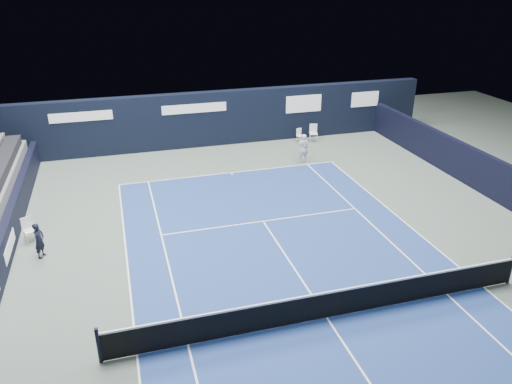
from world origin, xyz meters
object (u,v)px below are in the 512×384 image
at_px(folding_chair_back_a, 299,133).
at_px(folding_chair_back_b, 313,131).
at_px(line_judge_chair, 29,228).
at_px(tennis_net, 328,304).
at_px(tennis_player, 303,148).

bearing_deg(folding_chair_back_a, folding_chair_back_b, -23.82).
bearing_deg(line_judge_chair, folding_chair_back_a, 5.46).
distance_m(folding_chair_back_a, tennis_net, 16.35).
distance_m(folding_chair_back_a, folding_chair_back_b, 0.86).
distance_m(line_judge_chair, tennis_player, 13.82).
xyz_separation_m(folding_chair_back_b, tennis_player, (-1.88, -3.14, 0.19)).
height_order(line_judge_chair, tennis_net, tennis_net).
height_order(folding_chair_back_a, tennis_player, tennis_player).
bearing_deg(line_judge_chair, tennis_net, -64.65).
bearing_deg(tennis_net, folding_chair_back_b, 69.13).
distance_m(folding_chair_back_b, line_judge_chair, 16.85).
distance_m(folding_chair_back_a, tennis_player, 3.39).
height_order(folding_chair_back_a, tennis_net, tennis_net).
xyz_separation_m(line_judge_chair, tennis_player, (12.91, 4.94, 0.23)).
relative_size(tennis_net, tennis_player, 8.40).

